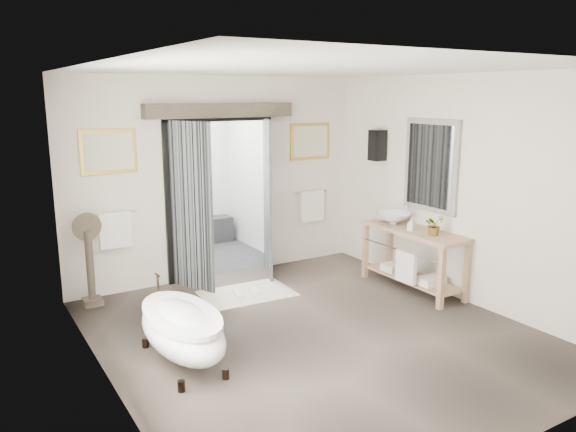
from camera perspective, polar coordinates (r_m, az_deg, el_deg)
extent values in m
plane|color=#68584E|center=(6.47, 2.83, -11.88)|extent=(5.00, 5.00, 0.00)
cube|color=beige|center=(4.26, 22.37, -5.00)|extent=(4.50, 0.02, 2.90)
cube|color=beige|center=(5.13, -18.29, -1.85)|extent=(0.02, 5.00, 2.90)
cube|color=beige|center=(7.50, 17.33, 2.57)|extent=(0.02, 5.00, 2.90)
cube|color=beige|center=(7.68, -17.39, 2.78)|extent=(1.45, 0.02, 2.90)
cube|color=beige|center=(8.90, 2.01, 4.59)|extent=(1.45, 0.02, 2.90)
cube|color=beige|center=(8.08, -7.19, 11.90)|extent=(1.60, 0.02, 0.60)
cube|color=silver|center=(5.90, 3.14, 14.74)|extent=(4.50, 5.00, 0.02)
cube|color=white|center=(4.60, -15.85, -4.58)|extent=(0.02, 2.20, 2.70)
cube|color=gray|center=(7.81, 14.35, 4.97)|extent=(0.05, 0.95, 1.25)
cube|color=silver|center=(7.79, 14.19, 4.96)|extent=(0.01, 0.80, 1.10)
cube|color=black|center=(8.46, 9.07, 7.11)|extent=(0.20, 0.20, 0.45)
sphere|color=#FFCC8C|center=(8.46, 9.07, 7.11)|extent=(0.10, 0.10, 0.10)
cube|color=#262629|center=(9.38, -9.29, -4.19)|extent=(2.20, 2.00, 0.01)
cube|color=silver|center=(9.00, -9.85, 11.21)|extent=(2.20, 2.00, 0.02)
cube|color=white|center=(10.04, -11.71, 4.07)|extent=(2.20, 0.02, 2.50)
cube|color=white|center=(8.77, -16.24, 2.66)|extent=(0.02, 2.00, 2.50)
cube|color=white|center=(9.57, -3.44, 3.91)|extent=(0.02, 2.00, 2.50)
cube|color=#262629|center=(10.07, -11.11, -1.83)|extent=(2.00, 0.35, 0.45)
cylinder|color=silver|center=(9.84, -13.94, 5.86)|extent=(0.40, 0.03, 0.40)
cylinder|color=silver|center=(10.11, -9.60, 6.21)|extent=(0.40, 0.03, 0.40)
cube|color=black|center=(7.93, -12.18, 1.16)|extent=(0.07, 0.10, 2.30)
cube|color=black|center=(8.58, -2.05, 2.27)|extent=(0.07, 0.10, 2.30)
cube|color=black|center=(8.09, -7.13, 9.77)|extent=(1.67, 0.10, 0.07)
cube|color=black|center=(7.68, -9.90, 0.89)|extent=(0.35, 0.75, 2.30)
cube|color=black|center=(8.18, -2.07, 1.77)|extent=(0.35, 0.75, 2.30)
cube|color=brown|center=(8.00, -6.85, 10.61)|extent=(2.20, 0.20, 0.20)
cube|color=gold|center=(7.59, -17.76, 6.24)|extent=(0.72, 0.03, 0.57)
cube|color=beige|center=(7.58, -17.74, 6.23)|extent=(0.62, 0.01, 0.47)
cube|color=gold|center=(8.85, 2.24, 7.61)|extent=(0.72, 0.03, 0.57)
cube|color=beige|center=(8.84, 2.30, 7.60)|extent=(0.62, 0.01, 0.47)
cylinder|color=silver|center=(7.67, -17.30, 0.27)|extent=(0.60, 0.02, 0.02)
cube|color=white|center=(7.70, -17.16, -1.36)|extent=(0.42, 0.08, 0.48)
cylinder|color=silver|center=(8.92, 2.34, 2.46)|extent=(0.60, 0.02, 0.02)
cube|color=white|center=(8.94, 2.40, 1.05)|extent=(0.42, 0.08, 0.48)
cylinder|color=black|center=(5.41, -10.78, -16.62)|extent=(0.07, 0.07, 0.11)
cylinder|color=black|center=(5.55, -6.35, -15.63)|extent=(0.07, 0.07, 0.11)
cylinder|color=black|center=(6.31, -14.30, -12.36)|extent=(0.07, 0.07, 0.11)
cylinder|color=black|center=(6.44, -10.46, -11.67)|extent=(0.07, 0.07, 0.11)
ellipsoid|color=white|center=(5.80, -10.72, -11.33)|extent=(0.67, 1.51, 0.48)
cylinder|color=black|center=(6.30, -13.09, -6.62)|extent=(0.03, 0.03, 0.19)
cube|color=tan|center=(7.25, 15.32, -5.99)|extent=(0.07, 0.07, 0.85)
cube|color=tan|center=(7.58, 17.73, -5.34)|extent=(0.07, 0.07, 0.85)
cube|color=tan|center=(8.28, 7.88, -3.37)|extent=(0.07, 0.07, 0.85)
cube|color=tan|center=(8.57, 10.27, -2.91)|extent=(0.07, 0.07, 0.85)
cube|color=tan|center=(7.79, 12.72, -1.51)|extent=(0.55, 1.60, 0.05)
cube|color=tan|center=(7.98, 12.49, -6.15)|extent=(0.45, 1.50, 0.03)
cylinder|color=silver|center=(7.67, 11.18, -3.40)|extent=(0.02, 1.40, 0.02)
cube|color=white|center=(7.62, 11.88, -5.10)|extent=(0.06, 0.34, 0.42)
cube|color=white|center=(7.72, 14.31, -6.36)|extent=(0.35, 0.25, 0.10)
cube|color=white|center=(8.20, 10.82, -5.09)|extent=(0.35, 0.25, 0.10)
cube|color=brown|center=(7.69, -19.22, -8.21)|extent=(0.23, 0.23, 0.08)
cylinder|color=brown|center=(7.54, -19.48, -4.76)|extent=(0.09, 0.09, 0.89)
cylinder|color=silver|center=(7.43, -19.79, -1.00)|extent=(0.31, 0.02, 0.31)
cylinder|color=brown|center=(7.42, -19.76, -1.02)|extent=(0.36, 0.02, 0.36)
cube|color=silver|center=(7.67, -4.17, -7.85)|extent=(1.24, 0.86, 0.01)
cube|color=white|center=(7.57, -5.11, -7.89)|extent=(0.15, 0.27, 0.05)
cube|color=white|center=(7.67, -3.52, -7.59)|extent=(0.15, 0.27, 0.05)
imported|color=white|center=(8.03, 10.65, -0.21)|extent=(0.65, 0.65, 0.17)
imported|color=gray|center=(7.49, 14.62, -0.88)|extent=(0.25, 0.22, 0.28)
imported|color=gray|center=(7.67, 12.43, -0.81)|extent=(0.10, 0.11, 0.19)
imported|color=gray|center=(8.23, 9.40, 0.10)|extent=(0.16, 0.16, 0.16)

